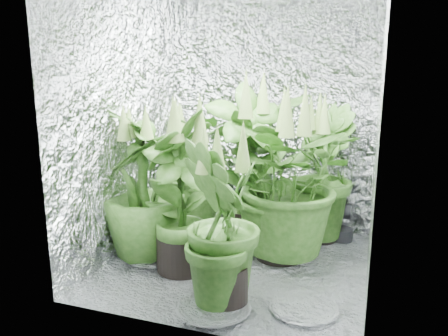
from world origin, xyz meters
name	(u,v)px	position (x,y,z in m)	size (l,w,h in m)	color
ground	(238,262)	(0.00, 0.00, 0.00)	(1.60, 1.60, 0.00)	white
walls	(239,109)	(0.00, 0.00, 1.00)	(1.62, 1.62, 2.00)	white
plant_a	(192,167)	(-0.59, 0.64, 0.46)	(0.82, 0.82, 0.98)	black
plant_b	(248,169)	(-0.02, 0.29, 0.56)	(0.82, 0.82, 1.23)	black
plant_c	(321,174)	(0.44, 0.61, 0.49)	(0.69, 0.69, 1.07)	black
plant_d	(144,188)	(-0.60, -0.13, 0.48)	(0.76, 0.76, 1.05)	black
plant_e	(281,180)	(0.24, 0.17, 0.54)	(0.97, 0.97, 1.13)	black
plant_f	(181,194)	(-0.30, -0.21, 0.49)	(0.62, 0.62, 1.10)	black
plant_g	(223,227)	(0.08, -0.54, 0.45)	(0.62, 0.62, 0.98)	black
circulation_fan	(338,218)	(0.58, 0.62, 0.17)	(0.16, 0.35, 0.40)	black
plant_label	(231,257)	(0.14, -0.57, 0.30)	(0.05, 0.01, 0.08)	white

